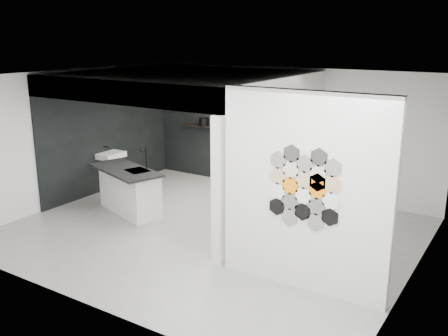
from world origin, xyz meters
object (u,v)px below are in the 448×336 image
partition_panel (304,193)px  bottle_dark (234,126)px  utensil_cup (203,124)px  glass_vase (288,133)px  glass_bowl (288,133)px  stockpot (204,122)px  kettle (264,129)px  wall_basin (111,155)px  kitchen_island (130,190)px

partition_panel → bottle_dark: 5.21m
utensil_cup → partition_panel: bearing=-41.5°
glass_vase → utensil_cup: size_ratio=1.40×
glass_bowl → glass_vase: size_ratio=1.08×
stockpot → glass_vase: 2.26m
glass_vase → bottle_dark: 1.42m
kettle → glass_bowl: 0.60m
wall_basin → stockpot: size_ratio=2.53×
wall_basin → glass_vase: 4.00m
utensil_cup → bottle_dark: bearing=0.0°
glass_bowl → wall_basin: bearing=-148.7°
stockpot → bottle_dark: bearing=0.0°
partition_panel → kitchen_island: size_ratio=1.47×
bottle_dark → utensil_cup: 0.88m
utensil_cup → glass_bowl: bearing=0.0°
partition_panel → kitchen_island: partition_panel is taller
partition_panel → glass_vase: size_ratio=22.86×
utensil_cup → glass_vase: bearing=0.0°
kitchen_island → kettle: kettle is taller
wall_basin → utensil_cup: 2.39m
kitchen_island → glass_vase: 3.68m
glass_bowl → utensil_cup: (-2.30, 0.00, -0.00)m
partition_panel → glass_bowl: bearing=118.2°
glass_vase → glass_bowl: bearing=0.0°
glass_vase → bottle_dark: size_ratio=0.73×
kitchen_island → utensil_cup: bearing=112.6°
wall_basin → glass_vase: glass_vase is taller
kitchen_island → bottle_dark: 3.12m
partition_panel → stockpot: size_ratio=11.79×
glass_vase → bottle_dark: bottle_dark is taller
stockpot → bottle_dark: (0.85, 0.00, -0.01)m
wall_basin → kettle: kettle is taller
partition_panel → bottle_dark: (-3.49, 3.87, 0.00)m
bottle_dark → kettle: bearing=0.0°
kettle → utensil_cup: size_ratio=2.01×
kettle → bottle_dark: bottle_dark is taller
wall_basin → utensil_cup: bearing=62.1°
stockpot → glass_vase: (2.26, 0.00, -0.04)m
wall_basin → glass_bowl: 4.00m
kitchen_island → kettle: 3.38m
partition_panel → kitchen_island: (-4.16, 0.97, -0.92)m
kitchen_island → glass_vase: bearing=72.7°
wall_basin → kettle: bearing=36.5°
stockpot → kettle: (1.66, 0.00, -0.02)m
stockpot → utensil_cup: stockpot is taller
kettle → bottle_dark: 0.81m
kitchen_island → stockpot: stockpot is taller
partition_panel → bottle_dark: size_ratio=16.59×
stockpot → kitchen_island: bearing=-86.6°
stockpot → glass_bowl: (2.26, 0.00, -0.05)m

